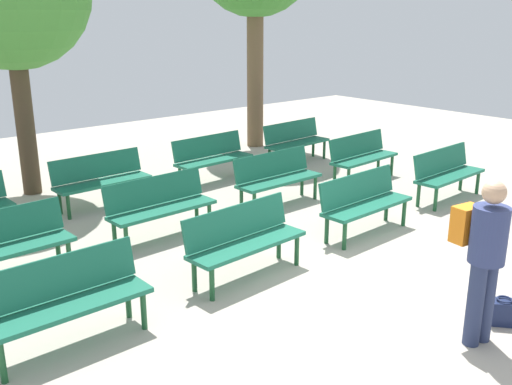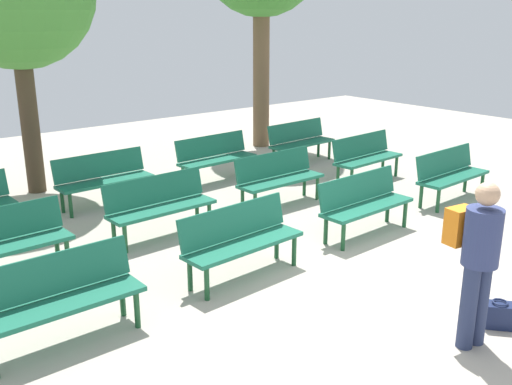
{
  "view_description": "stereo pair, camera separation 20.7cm",
  "coord_description": "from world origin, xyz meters",
  "px_view_note": "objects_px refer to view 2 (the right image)",
  "views": [
    {
      "loc": [
        -5.36,
        -3.53,
        3.1
      ],
      "look_at": [
        0.0,
        2.76,
        0.55
      ],
      "focal_mm": 40.92,
      "sensor_mm": 36.0,
      "label": 1
    },
    {
      "loc": [
        -5.2,
        -3.66,
        3.1
      ],
      "look_at": [
        0.0,
        2.76,
        0.55
      ],
      "focal_mm": 40.92,
      "sensor_mm": 36.0,
      "label": 2
    }
  ],
  "objects_px": {
    "bench_r1_c0": "(1,241)",
    "bench_r2_c3": "(300,140)",
    "bench_r0_c1": "(240,237)",
    "bench_r0_c2": "(364,201)",
    "visitor_with_backpack": "(477,255)",
    "bench_r2_c1": "(103,176)",
    "handbag": "(498,315)",
    "bench_r0_c0": "(58,295)",
    "bench_r2_c2": "(215,156)",
    "bench_r1_c1": "(160,203)",
    "bench_r1_c2": "(278,176)",
    "bench_r1_c3": "(366,155)",
    "bench_r0_c3": "(450,172)"
  },
  "relations": [
    {
      "from": "bench_r1_c1",
      "to": "bench_r0_c3",
      "type": "bearing_deg",
      "value": -21.06
    },
    {
      "from": "bench_r0_c1",
      "to": "bench_r0_c2",
      "type": "distance_m",
      "value": 2.26
    },
    {
      "from": "handbag",
      "to": "visitor_with_backpack",
      "type": "bearing_deg",
      "value": 177.16
    },
    {
      "from": "bench_r0_c3",
      "to": "handbag",
      "type": "bearing_deg",
      "value": -142.24
    },
    {
      "from": "bench_r1_c3",
      "to": "bench_r2_c1",
      "type": "bearing_deg",
      "value": 155.78
    },
    {
      "from": "bench_r0_c2",
      "to": "handbag",
      "type": "bearing_deg",
      "value": -111.4
    },
    {
      "from": "bench_r1_c2",
      "to": "bench_r2_c1",
      "type": "relative_size",
      "value": 1.0
    },
    {
      "from": "bench_r2_c3",
      "to": "visitor_with_backpack",
      "type": "distance_m",
      "value": 7.32
    },
    {
      "from": "bench_r1_c3",
      "to": "handbag",
      "type": "height_order",
      "value": "bench_r1_c3"
    },
    {
      "from": "bench_r1_c2",
      "to": "bench_r1_c3",
      "type": "xyz_separation_m",
      "value": [
        2.27,
        0.06,
        0.0
      ]
    },
    {
      "from": "bench_r1_c0",
      "to": "bench_r2_c3",
      "type": "height_order",
      "value": "same"
    },
    {
      "from": "bench_r0_c1",
      "to": "bench_r2_c1",
      "type": "xyz_separation_m",
      "value": [
        -0.09,
        3.62,
        0.0
      ]
    },
    {
      "from": "bench_r0_c1",
      "to": "handbag",
      "type": "distance_m",
      "value": 2.98
    },
    {
      "from": "bench_r0_c0",
      "to": "bench_r1_c1",
      "type": "distance_m",
      "value": 2.89
    },
    {
      "from": "bench_r2_c2",
      "to": "visitor_with_backpack",
      "type": "height_order",
      "value": "visitor_with_backpack"
    },
    {
      "from": "bench_r0_c1",
      "to": "visitor_with_backpack",
      "type": "relative_size",
      "value": 0.98
    },
    {
      "from": "bench_r1_c2",
      "to": "visitor_with_backpack",
      "type": "distance_m",
      "value": 4.68
    },
    {
      "from": "bench_r0_c1",
      "to": "handbag",
      "type": "height_order",
      "value": "bench_r0_c1"
    },
    {
      "from": "bench_r1_c3",
      "to": "bench_r1_c2",
      "type": "bearing_deg",
      "value": 178.18
    },
    {
      "from": "bench_r2_c3",
      "to": "handbag",
      "type": "bearing_deg",
      "value": -119.78
    },
    {
      "from": "bench_r2_c3",
      "to": "visitor_with_backpack",
      "type": "height_order",
      "value": "visitor_with_backpack"
    },
    {
      "from": "bench_r0_c3",
      "to": "bench_r1_c2",
      "type": "bearing_deg",
      "value": 142.84
    },
    {
      "from": "handbag",
      "to": "bench_r1_c1",
      "type": "bearing_deg",
      "value": 107.44
    },
    {
      "from": "bench_r2_c3",
      "to": "bench_r2_c1",
      "type": "bearing_deg",
      "value": 177.69
    },
    {
      "from": "bench_r1_c1",
      "to": "bench_r1_c3",
      "type": "xyz_separation_m",
      "value": [
        4.55,
        0.1,
        0.0
      ]
    },
    {
      "from": "bench_r0_c2",
      "to": "bench_r2_c1",
      "type": "height_order",
      "value": "same"
    },
    {
      "from": "bench_r2_c1",
      "to": "handbag",
      "type": "height_order",
      "value": "bench_r2_c1"
    },
    {
      "from": "bench_r1_c0",
      "to": "bench_r1_c3",
      "type": "bearing_deg",
      "value": -0.66
    },
    {
      "from": "bench_r0_c2",
      "to": "bench_r2_c3",
      "type": "relative_size",
      "value": 0.99
    },
    {
      "from": "bench_r0_c3",
      "to": "bench_r1_c2",
      "type": "relative_size",
      "value": 1.01
    },
    {
      "from": "bench_r0_c0",
      "to": "visitor_with_backpack",
      "type": "relative_size",
      "value": 0.97
    },
    {
      "from": "bench_r0_c1",
      "to": "visitor_with_backpack",
      "type": "xyz_separation_m",
      "value": [
        0.79,
        -2.62,
        0.43
      ]
    },
    {
      "from": "bench_r1_c1",
      "to": "bench_r1_c2",
      "type": "height_order",
      "value": "same"
    },
    {
      "from": "bench_r1_c1",
      "to": "bench_r2_c2",
      "type": "height_order",
      "value": "same"
    },
    {
      "from": "bench_r2_c3",
      "to": "bench_r1_c2",
      "type": "bearing_deg",
      "value": -143.6
    },
    {
      "from": "bench_r1_c1",
      "to": "visitor_with_backpack",
      "type": "height_order",
      "value": "visitor_with_backpack"
    },
    {
      "from": "bench_r0_c1",
      "to": "bench_r1_c3",
      "type": "distance_m",
      "value": 4.85
    },
    {
      "from": "bench_r1_c0",
      "to": "visitor_with_backpack",
      "type": "xyz_separation_m",
      "value": [
        3.08,
        -4.33,
        0.43
      ]
    },
    {
      "from": "bench_r2_c1",
      "to": "handbag",
      "type": "distance_m",
      "value": 6.43
    },
    {
      "from": "bench_r0_c1",
      "to": "bench_r1_c2",
      "type": "relative_size",
      "value": 1.01
    },
    {
      "from": "bench_r1_c3",
      "to": "bench_r2_c2",
      "type": "height_order",
      "value": "same"
    },
    {
      "from": "bench_r1_c2",
      "to": "handbag",
      "type": "distance_m",
      "value": 4.57
    },
    {
      "from": "bench_r0_c0",
      "to": "bench_r2_c3",
      "type": "relative_size",
      "value": 0.99
    },
    {
      "from": "bench_r0_c3",
      "to": "bench_r1_c1",
      "type": "distance_m",
      "value": 4.98
    },
    {
      "from": "bench_r0_c1",
      "to": "bench_r2_c1",
      "type": "distance_m",
      "value": 3.62
    },
    {
      "from": "bench_r0_c3",
      "to": "bench_r1_c3",
      "type": "bearing_deg",
      "value": 92.5
    },
    {
      "from": "bench_r1_c1",
      "to": "bench_r2_c1",
      "type": "height_order",
      "value": "same"
    },
    {
      "from": "visitor_with_backpack",
      "to": "bench_r0_c1",
      "type": "bearing_deg",
      "value": -64.33
    },
    {
      "from": "bench_r1_c0",
      "to": "bench_r2_c2",
      "type": "bearing_deg",
      "value": 21.27
    },
    {
      "from": "bench_r0_c0",
      "to": "bench_r1_c3",
      "type": "bearing_deg",
      "value": 15.9
    }
  ]
}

